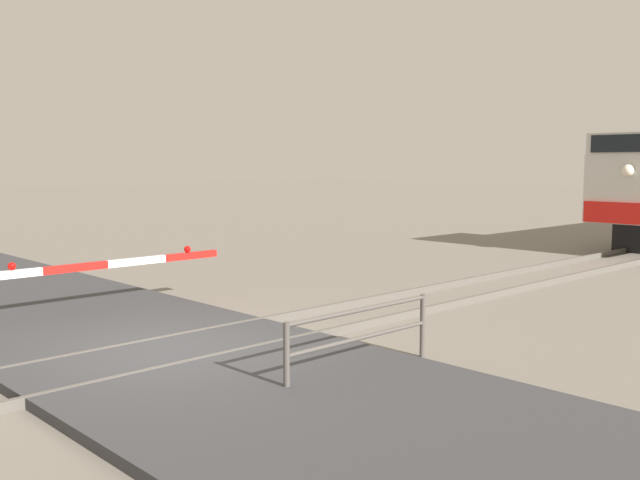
# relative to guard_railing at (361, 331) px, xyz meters

# --- Properties ---
(ground_plane) EXTENTS (160.00, 160.00, 0.00)m
(ground_plane) POSITION_rel_guard_railing_xyz_m (-2.55, -1.47, -0.62)
(ground_plane) COLOR slate
(rail_track_left) EXTENTS (0.08, 80.00, 0.15)m
(rail_track_left) POSITION_rel_guard_railing_xyz_m (-3.26, -1.47, -0.55)
(rail_track_left) COLOR #59544C
(rail_track_left) RESTS_ON ground_plane
(rail_track_right) EXTENTS (0.08, 80.00, 0.15)m
(rail_track_right) POSITION_rel_guard_railing_xyz_m (-1.83, -1.47, -0.55)
(rail_track_right) COLOR #59544C
(rail_track_right) RESTS_ON ground_plane
(road_surface) EXTENTS (36.00, 4.77, 0.14)m
(road_surface) POSITION_rel_guard_railing_xyz_m (-2.55, -1.47, -0.55)
(road_surface) COLOR #38383A
(road_surface) RESTS_ON ground_plane
(guard_railing) EXTENTS (0.08, 2.76, 0.95)m
(guard_railing) POSITION_rel_guard_railing_xyz_m (0.00, 0.00, 0.00)
(guard_railing) COLOR #4C4742
(guard_railing) RESTS_ON ground_plane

